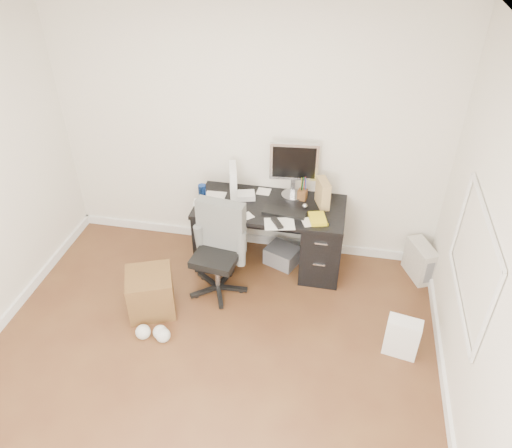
{
  "coord_description": "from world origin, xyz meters",
  "views": [
    {
      "loc": [
        0.96,
        -2.48,
        3.49
      ],
      "look_at": [
        0.24,
        1.2,
        0.83
      ],
      "focal_mm": 35.0,
      "sensor_mm": 36.0,
      "label": 1
    }
  ],
  "objects_px": {
    "lcd_monitor": "(294,170)",
    "keyboard": "(284,212)",
    "wicker_basket": "(151,292)",
    "pc_tower": "(420,261)",
    "desk": "(270,233)",
    "office_chair": "(216,252)"
  },
  "relations": [
    {
      "from": "office_chair",
      "to": "wicker_basket",
      "type": "bearing_deg",
      "value": -137.71
    },
    {
      "from": "desk",
      "to": "pc_tower",
      "type": "distance_m",
      "value": 1.58
    },
    {
      "from": "desk",
      "to": "wicker_basket",
      "type": "bearing_deg",
      "value": -137.81
    },
    {
      "from": "office_chair",
      "to": "wicker_basket",
      "type": "xyz_separation_m",
      "value": [
        -0.56,
        -0.38,
        -0.27
      ]
    },
    {
      "from": "wicker_basket",
      "to": "pc_tower",
      "type": "bearing_deg",
      "value": 21.46
    },
    {
      "from": "lcd_monitor",
      "to": "keyboard",
      "type": "distance_m",
      "value": 0.44
    },
    {
      "from": "desk",
      "to": "pc_tower",
      "type": "xyz_separation_m",
      "value": [
        1.56,
        0.11,
        -0.21
      ]
    },
    {
      "from": "lcd_monitor",
      "to": "keyboard",
      "type": "bearing_deg",
      "value": -101.65
    },
    {
      "from": "office_chair",
      "to": "wicker_basket",
      "type": "distance_m",
      "value": 0.73
    },
    {
      "from": "pc_tower",
      "to": "desk",
      "type": "bearing_deg",
      "value": 159.92
    },
    {
      "from": "keyboard",
      "to": "pc_tower",
      "type": "relative_size",
      "value": 1.1
    },
    {
      "from": "keyboard",
      "to": "pc_tower",
      "type": "xyz_separation_m",
      "value": [
        1.41,
        0.22,
        -0.57
      ]
    },
    {
      "from": "keyboard",
      "to": "wicker_basket",
      "type": "relative_size",
      "value": 1.0
    },
    {
      "from": "keyboard",
      "to": "wicker_basket",
      "type": "xyz_separation_m",
      "value": [
        -1.15,
        -0.79,
        -0.55
      ]
    },
    {
      "from": "lcd_monitor",
      "to": "wicker_basket",
      "type": "relative_size",
      "value": 1.44
    },
    {
      "from": "desk",
      "to": "office_chair",
      "type": "distance_m",
      "value": 0.68
    },
    {
      "from": "desk",
      "to": "office_chair",
      "type": "xyz_separation_m",
      "value": [
        -0.44,
        -0.52,
        0.08
      ]
    },
    {
      "from": "keyboard",
      "to": "lcd_monitor",
      "type": "bearing_deg",
      "value": 89.08
    },
    {
      "from": "lcd_monitor",
      "to": "pc_tower",
      "type": "bearing_deg",
      "value": -9.74
    },
    {
      "from": "office_chair",
      "to": "pc_tower",
      "type": "relative_size",
      "value": 2.5
    },
    {
      "from": "keyboard",
      "to": "wicker_basket",
      "type": "height_order",
      "value": "keyboard"
    },
    {
      "from": "lcd_monitor",
      "to": "wicker_basket",
      "type": "xyz_separation_m",
      "value": [
        -1.19,
        -1.12,
        -0.84
      ]
    }
  ]
}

